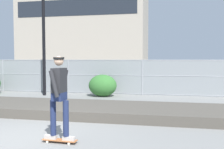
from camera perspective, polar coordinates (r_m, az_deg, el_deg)
name	(u,v)px	position (r m, az deg, el deg)	size (l,w,h in m)	color
ground_plane	(23,139)	(6.64, -18.80, -13.18)	(120.00, 120.00, 0.00)	slate
gravel_berm	(70,109)	(9.31, -9.09, -7.34)	(15.98, 2.48, 0.30)	#4C473F
skateboard	(60,140)	(6.16, -11.30, -13.84)	(0.81, 0.24, 0.07)	#9E5B33
skater	(59,92)	(5.93, -11.42, -3.76)	(0.72, 0.59, 1.87)	#B2ADA8
chain_fence	(104,77)	(14.10, -1.68, -0.47)	(20.47, 0.06, 1.85)	gray
street_lamp	(43,5)	(14.24, -14.74, 14.48)	(0.44, 0.44, 7.58)	black
parked_car_near	(35,74)	(19.71, -16.34, 0.20)	(4.56, 2.28, 1.66)	#B7BABF
library_building	(86,25)	(47.19, -5.69, 10.73)	(21.05, 11.53, 15.90)	#9E9384
shrub_right	(103,85)	(13.18, -2.05, -2.41)	(1.42, 1.17, 1.10)	#336B2D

